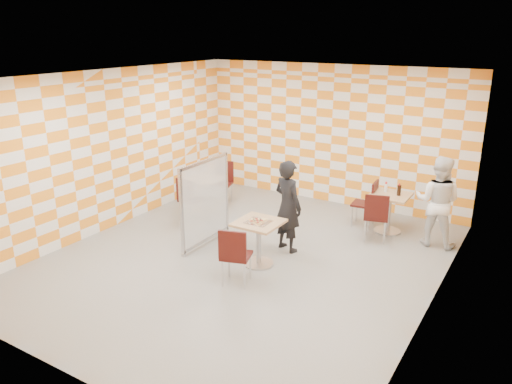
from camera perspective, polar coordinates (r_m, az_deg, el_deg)
room_shell at (r=8.36m, az=0.64°, el=3.02°), size 7.00×7.00×7.00m
main_table at (r=8.07m, az=0.30°, el=-5.00°), size 0.70×0.70×0.75m
second_table at (r=9.69m, az=14.99°, el=-1.61°), size 0.70×0.70×0.75m
empty_table at (r=10.39m, az=-6.00°, el=0.26°), size 0.70×0.70×0.75m
chair_main_front at (r=7.41m, az=-2.47°, el=-6.93°), size 0.53×0.54×0.92m
chair_second_front at (r=9.16m, az=13.58°, el=-2.42°), size 0.52×0.53×0.92m
chair_second_side at (r=9.85m, az=12.75°, el=-0.91°), size 0.47×0.46×0.92m
chair_empty_near at (r=9.88m, az=-7.68°, el=-0.54°), size 0.44×0.45×0.92m
chair_empty_far at (r=11.00m, az=-3.80°, el=1.52°), size 0.52×0.53×0.92m
partition at (r=8.81m, az=-5.82°, el=-1.12°), size 0.08×1.38×1.55m
man_dark at (r=8.53m, az=3.65°, el=-1.62°), size 0.68×0.56×1.61m
man_white at (r=9.27m, az=20.03°, el=-1.01°), size 0.80×0.63×1.63m
pizza_on_foil at (r=7.96m, az=0.25°, el=-3.33°), size 0.40×0.40×0.04m
sport_bottle at (r=9.71m, az=14.61°, el=0.50°), size 0.06×0.06×0.20m
soda_bottle at (r=9.56m, az=16.03°, el=0.21°), size 0.07×0.07×0.23m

